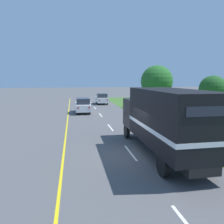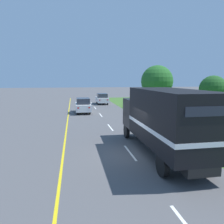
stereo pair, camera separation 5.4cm
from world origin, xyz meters
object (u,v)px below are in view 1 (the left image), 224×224
object	(u,v)px
lead_car_white	(83,105)
roadside_tree_near	(213,89)
roadside_tree_mid	(157,81)
lead_car_white_ahead	(102,99)
horse_trailer_truck	(164,119)
highway_sign	(174,106)

from	to	relation	value
lead_car_white	roadside_tree_near	distance (m)	15.30
lead_car_white	roadside_tree_mid	size ratio (longest dim) A/B	0.68
lead_car_white_ahead	roadside_tree_mid	xyz separation A→B (m)	(7.12, -6.18, 2.91)
lead_car_white_ahead	horse_trailer_truck	bearing A→B (deg)	-90.05
lead_car_white_ahead	roadside_tree_near	size ratio (longest dim) A/B	0.92
horse_trailer_truck	highway_sign	bearing A→B (deg)	60.88
horse_trailer_truck	roadside_tree_near	bearing A→B (deg)	46.96
lead_car_white_ahead	highway_sign	bearing A→B (deg)	-74.53
lead_car_white_ahead	highway_sign	world-z (taller)	highway_sign
horse_trailer_truck	highway_sign	xyz separation A→B (m)	(4.68, 8.41, -0.41)
horse_trailer_truck	roadside_tree_near	xyz separation A→B (m)	(11.02, 11.80, 0.98)
lead_car_white	horse_trailer_truck	bearing A→B (deg)	-77.51
highway_sign	roadside_tree_mid	world-z (taller)	roadside_tree_mid
highway_sign	roadside_tree_near	distance (m)	7.32
roadside_tree_mid	lead_car_white_ahead	bearing A→B (deg)	139.04
lead_car_white	roadside_tree_mid	bearing A→B (deg)	15.94
highway_sign	lead_car_white	bearing A→B (deg)	137.23
lead_car_white	lead_car_white_ahead	size ratio (longest dim) A/B	1.00
horse_trailer_truck	lead_car_white	size ratio (longest dim) A/B	2.04
horse_trailer_truck	roadside_tree_near	size ratio (longest dim) A/B	1.87
horse_trailer_truck	lead_car_white_ahead	xyz separation A→B (m)	(0.02, 25.25, -1.11)
lead_car_white	roadside_tree_near	size ratio (longest dim) A/B	0.92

